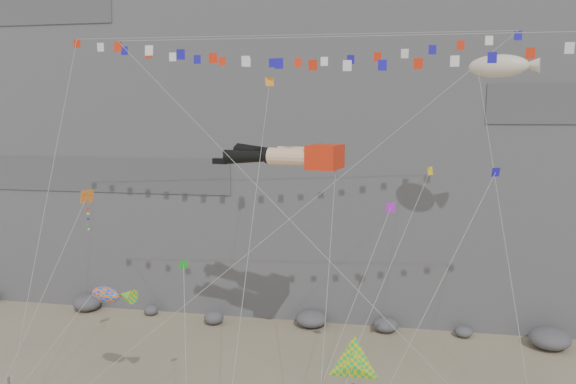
# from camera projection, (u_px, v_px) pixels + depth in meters

# --- Properties ---
(cliff) EXTENTS (80.00, 28.00, 50.00)m
(cliff) POSITION_uv_depth(u_px,v_px,m) (334.00, 37.00, 57.03)
(cliff) COLOR slate
(cliff) RESTS_ON ground
(talus_boulders) EXTENTS (60.00, 3.00, 1.20)m
(talus_boulders) POSITION_uv_depth(u_px,v_px,m) (311.00, 319.00, 45.87)
(talus_boulders) COLOR #59595E
(talus_boulders) RESTS_ON ground
(legs_kite) EXTENTS (8.35, 16.31, 20.31)m
(legs_kite) POSITION_uv_depth(u_px,v_px,m) (290.00, 156.00, 33.79)
(legs_kite) COLOR red
(legs_kite) RESTS_ON ground
(flag_banner_upper) EXTENTS (27.64, 13.02, 28.14)m
(flag_banner_upper) POSITION_uv_depth(u_px,v_px,m) (285.00, 36.00, 34.79)
(flag_banner_upper) COLOR red
(flag_banner_upper) RESTS_ON ground
(flag_banner_lower) EXTENTS (26.94, 6.08, 24.05)m
(flag_banner_lower) POSITION_uv_depth(u_px,v_px,m) (366.00, 37.00, 28.68)
(flag_banner_lower) COLOR red
(flag_banner_lower) RESTS_ON ground
(harlequin_kite) EXTENTS (3.15, 9.33, 15.12)m
(harlequin_kite) POSITION_uv_depth(u_px,v_px,m) (86.00, 198.00, 33.43)
(harlequin_kite) COLOR red
(harlequin_kite) RESTS_ON ground
(fish_windsock) EXTENTS (6.39, 7.61, 10.57)m
(fish_windsock) POSITION_uv_depth(u_px,v_px,m) (106.00, 295.00, 32.35)
(fish_windsock) COLOR #FF660D
(fish_windsock) RESTS_ON ground
(delta_kite) EXTENTS (4.23, 5.18, 8.72)m
(delta_kite) POSITION_uv_depth(u_px,v_px,m) (353.00, 365.00, 24.52)
(delta_kite) COLOR yellow
(delta_kite) RESTS_ON ground
(blimp_windsock) EXTENTS (4.49, 13.62, 23.53)m
(blimp_windsock) POSITION_uv_depth(u_px,v_px,m) (498.00, 67.00, 33.53)
(blimp_windsock) COLOR beige
(blimp_windsock) RESTS_ON ground
(small_kite_a) EXTENTS (1.78, 16.71, 25.08)m
(small_kite_a) POSITION_uv_depth(u_px,v_px,m) (269.00, 88.00, 35.74)
(small_kite_a) COLOR orange
(small_kite_a) RESTS_ON ground
(small_kite_b) EXTENTS (5.46, 11.05, 16.61)m
(small_kite_b) POSITION_uv_depth(u_px,v_px,m) (390.00, 211.00, 31.11)
(small_kite_b) COLOR purple
(small_kite_b) RESTS_ON ground
(small_kite_c) EXTENTS (3.52, 8.20, 12.50)m
(small_kite_c) POSITION_uv_depth(u_px,v_px,m) (184.00, 270.00, 28.98)
(small_kite_c) COLOR green
(small_kite_c) RESTS_ON ground
(small_kite_d) EXTENTS (7.27, 16.20, 21.77)m
(small_kite_d) POSITION_uv_depth(u_px,v_px,m) (428.00, 176.00, 34.39)
(small_kite_d) COLOR yellow
(small_kite_d) RESTS_ON ground
(small_kite_e) EXTENTS (8.47, 9.38, 18.50)m
(small_kite_e) POSITION_uv_depth(u_px,v_px,m) (492.00, 179.00, 28.86)
(small_kite_e) COLOR #1B14B2
(small_kite_e) RESTS_ON ground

